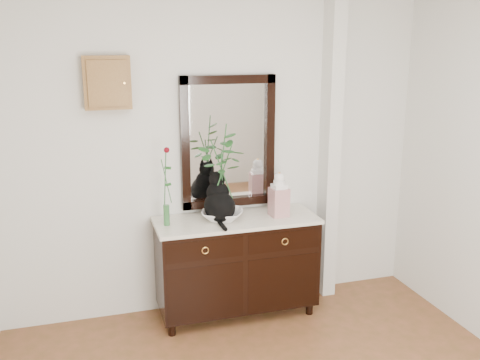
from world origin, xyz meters
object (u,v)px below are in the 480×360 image
object	(u,v)px
cat	(220,197)
ginger_jar	(279,194)
sideboard	(237,261)
lotus_bowl	(222,215)

from	to	relation	value
cat	ginger_jar	bearing A→B (deg)	-1.76
cat	ginger_jar	world-z (taller)	cat
sideboard	cat	world-z (taller)	cat
sideboard	ginger_jar	size ratio (longest dim) A/B	3.54
ginger_jar	sideboard	bearing A→B (deg)	175.44
lotus_bowl	sideboard	bearing A→B (deg)	-2.05
ginger_jar	lotus_bowl	bearing A→B (deg)	176.06
lotus_bowl	ginger_jar	distance (m)	0.50
ginger_jar	cat	bearing A→B (deg)	178.05
cat	lotus_bowl	size ratio (longest dim) A/B	1.22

